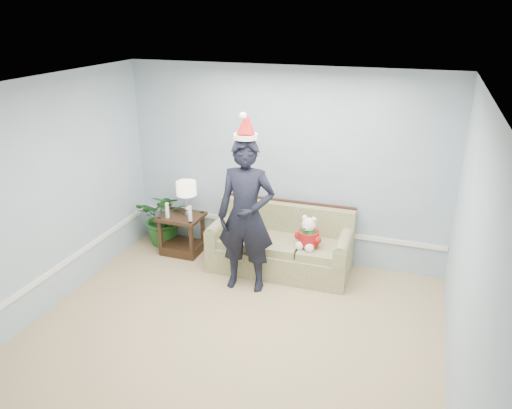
{
  "coord_description": "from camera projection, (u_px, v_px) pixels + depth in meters",
  "views": [
    {
      "loc": [
        1.75,
        -3.83,
        3.38
      ],
      "look_at": [
        -0.08,
        1.55,
        1.13
      ],
      "focal_mm": 35.0,
      "sensor_mm": 36.0,
      "label": 1
    }
  ],
  "objects": [
    {
      "name": "sofa",
      "position": [
        281.0,
        247.0,
        6.84
      ],
      "size": [
        1.9,
        0.83,
        0.89
      ],
      "rotation": [
        0.0,
        0.0,
        0.01
      ],
      "color": "#515528",
      "rests_on": "room_shell"
    },
    {
      "name": "teddy_bear",
      "position": [
        308.0,
        236.0,
        6.44
      ],
      "size": [
        0.32,
        0.34,
        0.44
      ],
      "rotation": [
        0.0,
        0.0,
        -0.19
      ],
      "color": "white",
      "rests_on": "sofa"
    },
    {
      "name": "man",
      "position": [
        246.0,
        216.0,
        6.14
      ],
      "size": [
        0.76,
        0.54,
        1.97
      ],
      "primitive_type": "imported",
      "rotation": [
        0.0,
        0.0,
        0.09
      ],
      "color": "black",
      "rests_on": "room_shell"
    },
    {
      "name": "wainscot_trim",
      "position": [
        166.0,
        254.0,
        6.36
      ],
      "size": [
        4.49,
        4.99,
        0.06
      ],
      "color": "white",
      "rests_on": "room_shell"
    },
    {
      "name": "candle_pair",
      "position": [
        179.0,
        212.0,
        7.01
      ],
      "size": [
        0.42,
        0.06,
        0.22
      ],
      "color": "silver",
      "rests_on": "side_table"
    },
    {
      "name": "table_lamp",
      "position": [
        186.0,
        190.0,
        7.05
      ],
      "size": [
        0.28,
        0.28,
        0.51
      ],
      "color": "silver",
      "rests_on": "side_table"
    },
    {
      "name": "room_shell",
      "position": [
        211.0,
        241.0,
        4.64
      ],
      "size": [
        4.54,
        5.04,
        2.74
      ],
      "color": "tan",
      "rests_on": "ground"
    },
    {
      "name": "santa_hat",
      "position": [
        246.0,
        126.0,
        5.74
      ],
      "size": [
        0.34,
        0.37,
        0.33
      ],
      "rotation": [
        0.0,
        0.0,
        0.24
      ],
      "color": "white",
      "rests_on": "man"
    },
    {
      "name": "houseplant",
      "position": [
        165.0,
        217.0,
        7.52
      ],
      "size": [
        0.86,
        0.77,
        0.86
      ],
      "primitive_type": "imported",
      "rotation": [
        0.0,
        0.0,
        0.14
      ],
      "color": "#1D501D",
      "rests_on": "room_shell"
    },
    {
      "name": "side_table",
      "position": [
        182.0,
        238.0,
        7.31
      ],
      "size": [
        0.61,
        0.52,
        0.59
      ],
      "rotation": [
        0.0,
        0.0,
        -0.01
      ],
      "color": "#322212",
      "rests_on": "room_shell"
    }
  ]
}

